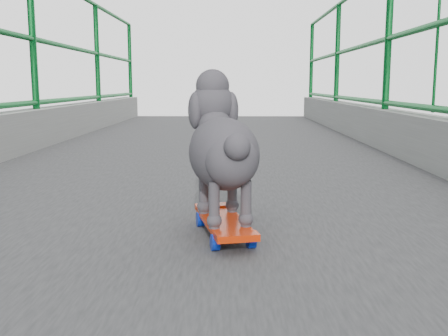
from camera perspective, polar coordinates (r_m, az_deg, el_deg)
The scene contains 2 objects.
skateboard at distance 1.72m, azimuth -0.02°, elevation -6.06°, with size 0.22×0.45×0.06m.
poodle at distance 1.70m, azimuth -0.22°, elevation 2.41°, with size 0.29×0.53×0.44m.
Camera 1 is at (0.17, 3.78, 7.49)m, focal length 42.00 mm.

